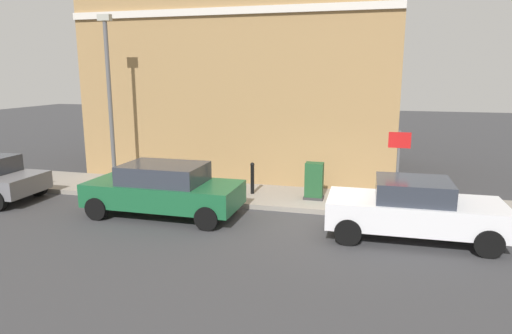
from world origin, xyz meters
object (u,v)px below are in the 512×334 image
Objects in this scene: utility_cabinet at (314,182)px; car_white at (413,209)px; bollard_near_cabinet at (252,177)px; lamppost at (110,95)px; bollard_far_kerb at (192,181)px; street_sign at (398,159)px; car_green at (164,189)px.

car_white is at bearing -131.11° from utility_cabinet.
lamppost is at bearing 93.32° from bollard_near_cabinet.
lamppost is (0.69, 3.19, 2.60)m from bollard_far_kerb.
car_white is 6.66m from bollard_far_kerb.
bollard_far_kerb is 6.21m from street_sign.
car_green is 1.90× the size of street_sign.
bollard_far_kerb is at bearing -99.96° from car_green.
bollard_far_kerb is at bearing 119.87° from bollard_near_cabinet.
lamppost reaches higher than street_sign.
bollard_near_cabinet is at bearing -128.79° from car_green.
bollard_far_kerb is at bearing -102.19° from lamppost.
bollard_far_kerb is (-0.87, 3.71, 0.02)m from utility_cabinet.
bollard_near_cabinet and bollard_far_kerb have the same top height.
bollard_near_cabinet is (2.51, 4.78, -0.05)m from car_white.
bollard_far_kerb is (-0.97, 1.69, 0.00)m from bollard_near_cabinet.
utility_cabinet is at bearing -42.02° from car_white.
bollard_far_kerb is 0.45× the size of street_sign.
car_green is (0.10, 6.73, 0.03)m from car_white.
street_sign reaches higher than bollard_near_cabinet.
bollard_far_kerb is 0.18× the size of lamppost.
car_white is 4.02× the size of bollard_near_cabinet.
lamppost reaches higher than car_green.
car_white is 10.24m from lamppost.
bollard_far_kerb is (1.44, -0.26, -0.08)m from car_green.
car_green reaches higher than car_white.
street_sign is 0.40× the size of lamppost.
car_white is 0.96× the size of car_green.
lamppost reaches higher than utility_cabinet.
car_green reaches higher than utility_cabinet.
car_green is 1.46m from bollard_far_kerb.
street_sign reaches higher than car_white.
utility_cabinet is (2.31, -3.97, -0.10)m from car_green.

